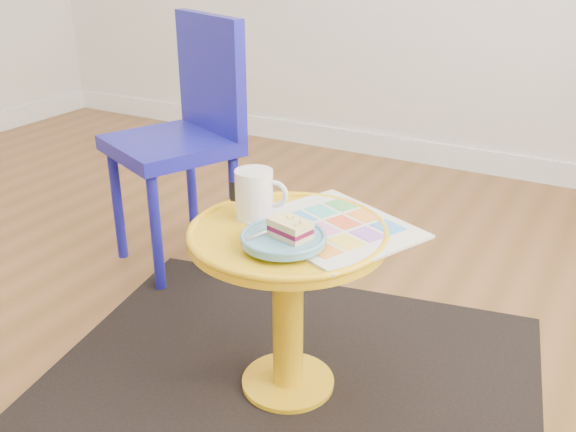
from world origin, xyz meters
The scene contains 10 objects.
floor centered at (0.00, 0.00, 0.00)m, with size 4.00×4.00×0.00m, color brown.
room_walls centered at (-0.99, 0.99, 0.06)m, with size 4.00×4.00×4.00m.
rug centered at (0.73, 0.04, 0.00)m, with size 1.30×1.10×0.01m, color black.
side_table centered at (0.73, 0.04, 0.33)m, with size 0.49×0.49×0.46m.
chair centered at (0.05, 0.54, 0.50)m, with size 0.51×0.51×0.87m.
newspaper centered at (0.82, 0.11, 0.46)m, with size 0.37×0.31×0.01m, color silver.
mug centered at (0.62, 0.07, 0.53)m, with size 0.13×0.10×0.12m.
plate centered at (0.77, -0.04, 0.48)m, with size 0.20×0.20×0.02m.
cake_slice centered at (0.78, -0.03, 0.51)m, with size 0.11×0.08×0.04m.
fork centered at (0.73, -0.03, 0.49)m, with size 0.05×0.14×0.00m.
Camera 1 is at (1.41, -1.18, 1.12)m, focal length 40.00 mm.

